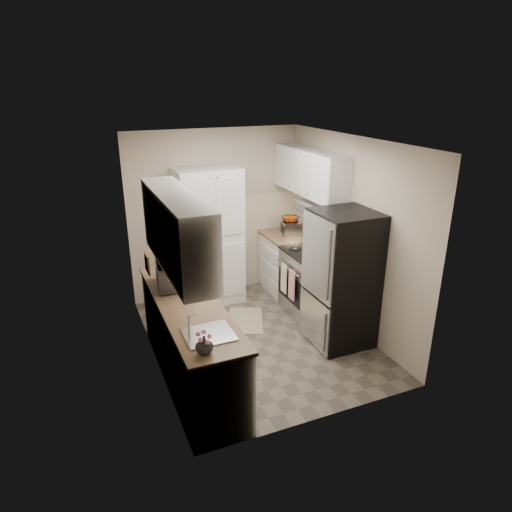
{
  "coord_description": "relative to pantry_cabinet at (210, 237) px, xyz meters",
  "views": [
    {
      "loc": [
        -2.01,
        -4.69,
        3.11
      ],
      "look_at": [
        0.04,
        0.15,
        1.09
      ],
      "focal_mm": 32.0,
      "sensor_mm": 36.0,
      "label": 1
    }
  ],
  "objects": [
    {
      "name": "wine_bottle",
      "position": [
        -0.8,
        -0.86,
        0.08
      ],
      "size": [
        0.08,
        0.08,
        0.32
      ],
      "primitive_type": "cylinder",
      "color": "black",
      "rests_on": "countertop_left"
    },
    {
      "name": "countertop_right",
      "position": [
        1.19,
        -0.12,
        -0.1
      ],
      "size": [
        0.63,
        0.83,
        0.04
      ],
      "primitive_type": "cube",
      "color": "#846647",
      "rests_on": "base_cabinet_right"
    },
    {
      "name": "kitchen_mat",
      "position": [
        0.23,
        -0.81,
        -0.99
      ],
      "size": [
        0.71,
        0.87,
        0.01
      ],
      "primitive_type": "cube",
      "rotation": [
        0.0,
        0.0,
        -0.39
      ],
      "color": "tan",
      "rests_on": "ground"
    },
    {
      "name": "refrigerator",
      "position": [
        1.14,
        -1.73,
        -0.15
      ],
      "size": [
        0.7,
        0.72,
        1.7
      ],
      "primitive_type": "cube",
      "color": "#B7B7BC",
      "rests_on": "ground"
    },
    {
      "name": "countertop_left",
      "position": [
        -0.79,
        -1.75,
        -0.1
      ],
      "size": [
        0.63,
        2.33,
        0.04
      ],
      "primitive_type": "cube",
      "color": "#846647",
      "rests_on": "base_cabinet_left"
    },
    {
      "name": "room_shell",
      "position": [
        0.18,
        -1.32,
        0.63
      ],
      "size": [
        2.64,
        3.24,
        2.52
      ],
      "color": "beige",
      "rests_on": "ground"
    },
    {
      "name": "pantry_cabinet",
      "position": [
        0.0,
        0.0,
        0.0
      ],
      "size": [
        0.9,
        0.55,
        2.0
      ],
      "primitive_type": "cube",
      "color": "white",
      "rests_on": "ground"
    },
    {
      "name": "cutting_board",
      "position": [
        -0.75,
        -0.63,
        0.06
      ],
      "size": [
        0.11,
        0.21,
        0.28
      ],
      "primitive_type": "cube",
      "rotation": [
        0.0,
        0.0,
        -0.41
      ],
      "color": "#529C3D",
      "rests_on": "countertop_left"
    },
    {
      "name": "ground",
      "position": [
        0.2,
        -1.32,
        -1.0
      ],
      "size": [
        3.2,
        3.2,
        0.0
      ],
      "primitive_type": "plane",
      "color": "#665B4C",
      "rests_on": "ground"
    },
    {
      "name": "base_cabinet_right",
      "position": [
        1.19,
        -0.12,
        -0.56
      ],
      "size": [
        0.6,
        0.8,
        0.88
      ],
      "primitive_type": "cube",
      "color": "white",
      "rests_on": "ground"
    },
    {
      "name": "electric_range",
      "position": [
        1.17,
        -0.93,
        -0.52
      ],
      "size": [
        0.71,
        0.78,
        1.13
      ],
      "color": "#B7B7BC",
      "rests_on": "ground"
    },
    {
      "name": "fruit_basket",
      "position": [
        1.25,
        -0.1,
        0.18
      ],
      "size": [
        0.3,
        0.3,
        0.11
      ],
      "primitive_type": null,
      "rotation": [
        0.0,
        0.0,
        0.13
      ],
      "color": "#DB3800",
      "rests_on": "toaster_oven"
    },
    {
      "name": "microwave",
      "position": [
        -0.82,
        -1.25,
        0.07
      ],
      "size": [
        0.43,
        0.58,
        0.3
      ],
      "primitive_type": "imported",
      "rotation": [
        0.0,
        0.0,
        1.45
      ],
      "color": "#B7B7BB",
      "rests_on": "countertop_left"
    },
    {
      "name": "flower_vase",
      "position": [
        -0.91,
        -2.73,
        0.0
      ],
      "size": [
        0.19,
        0.19,
        0.16
      ],
      "primitive_type": "imported",
      "rotation": [
        0.0,
        0.0,
        0.26
      ],
      "color": "silver",
      "rests_on": "countertop_left"
    },
    {
      "name": "base_cabinet_left",
      "position": [
        -0.79,
        -1.75,
        -0.56
      ],
      "size": [
        0.6,
        2.3,
        0.88
      ],
      "primitive_type": "cube",
      "color": "white",
      "rests_on": "ground"
    },
    {
      "name": "toaster_oven",
      "position": [
        1.27,
        -0.09,
        0.02
      ],
      "size": [
        0.35,
        0.4,
        0.2
      ],
      "primitive_type": "cube",
      "rotation": [
        0.0,
        0.0,
        -0.24
      ],
      "color": "silver",
      "rests_on": "countertop_right"
    }
  ]
}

